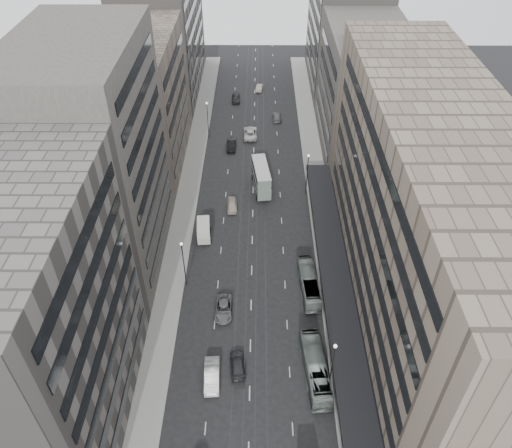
{
  "coord_description": "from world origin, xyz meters",
  "views": [
    {
      "loc": [
        0.97,
        -39.22,
        54.52
      ],
      "look_at": [
        0.63,
        20.01,
        5.07
      ],
      "focal_mm": 35.0,
      "sensor_mm": 36.0,
      "label": 1
    }
  ],
  "objects_px": {
    "bus_far": "(309,283)",
    "panel_van": "(204,230)",
    "sedan_1": "(212,375)",
    "sedan_2": "(224,309)",
    "bus_near": "(315,368)",
    "double_decker": "(261,177)",
    "pedestrian": "(345,393)"
  },
  "relations": [
    {
      "from": "double_decker",
      "to": "sedan_2",
      "type": "bearing_deg",
      "value": -107.82
    },
    {
      "from": "bus_near",
      "to": "double_decker",
      "type": "relative_size",
      "value": 1.17
    },
    {
      "from": "bus_far",
      "to": "double_decker",
      "type": "xyz_separation_m",
      "value": [
        -6.87,
        25.36,
        1.24
      ]
    },
    {
      "from": "bus_near",
      "to": "sedan_2",
      "type": "distance_m",
      "value": 15.65
    },
    {
      "from": "bus_near",
      "to": "bus_far",
      "type": "distance_m",
      "value": 14.45
    },
    {
      "from": "bus_far",
      "to": "panel_van",
      "type": "height_order",
      "value": "panel_van"
    },
    {
      "from": "panel_van",
      "to": "sedan_1",
      "type": "height_order",
      "value": "panel_van"
    },
    {
      "from": "sedan_2",
      "to": "panel_van",
      "type": "bearing_deg",
      "value": 103.98
    },
    {
      "from": "bus_far",
      "to": "pedestrian",
      "type": "height_order",
      "value": "bus_far"
    },
    {
      "from": "bus_far",
      "to": "sedan_2",
      "type": "relative_size",
      "value": 1.92
    },
    {
      "from": "bus_far",
      "to": "pedestrian",
      "type": "xyz_separation_m",
      "value": [
        2.97,
        -17.62,
        -0.34
      ]
    },
    {
      "from": "bus_far",
      "to": "sedan_1",
      "type": "relative_size",
      "value": 1.9
    },
    {
      "from": "bus_far",
      "to": "sedan_2",
      "type": "height_order",
      "value": "bus_far"
    },
    {
      "from": "bus_near",
      "to": "double_decker",
      "type": "bearing_deg",
      "value": -85.64
    },
    {
      "from": "panel_van",
      "to": "sedan_1",
      "type": "distance_m",
      "value": 26.95
    },
    {
      "from": "bus_far",
      "to": "panel_van",
      "type": "distance_m",
      "value": 20.02
    },
    {
      "from": "double_decker",
      "to": "sedan_2",
      "type": "xyz_separation_m",
      "value": [
        -5.33,
        -29.69,
        -1.9
      ]
    },
    {
      "from": "sedan_1",
      "to": "pedestrian",
      "type": "distance_m",
      "value": 16.21
    },
    {
      "from": "sedan_1",
      "to": "sedan_2",
      "type": "bearing_deg",
      "value": 82.3
    },
    {
      "from": "pedestrian",
      "to": "bus_far",
      "type": "bearing_deg",
      "value": -78.53
    },
    {
      "from": "panel_van",
      "to": "sedan_2",
      "type": "height_order",
      "value": "panel_van"
    },
    {
      "from": "double_decker",
      "to": "sedan_1",
      "type": "xyz_separation_m",
      "value": [
        -6.17,
        -40.51,
        -1.76
      ]
    },
    {
      "from": "panel_van",
      "to": "sedan_2",
      "type": "xyz_separation_m",
      "value": [
        4.13,
        -15.92,
        -0.87
      ]
    },
    {
      "from": "sedan_1",
      "to": "pedestrian",
      "type": "bearing_deg",
      "value": -12.01
    },
    {
      "from": "bus_far",
      "to": "double_decker",
      "type": "relative_size",
      "value": 1.08
    },
    {
      "from": "bus_near",
      "to": "sedan_2",
      "type": "relative_size",
      "value": 2.07
    },
    {
      "from": "sedan_1",
      "to": "pedestrian",
      "type": "relative_size",
      "value": 2.95
    },
    {
      "from": "sedan_1",
      "to": "bus_near",
      "type": "bearing_deg",
      "value": -0.08
    },
    {
      "from": "bus_near",
      "to": "pedestrian",
      "type": "distance_m",
      "value": 4.57
    },
    {
      "from": "bus_near",
      "to": "double_decker",
      "type": "xyz_separation_m",
      "value": [
        -6.59,
        39.8,
        1.13
      ]
    },
    {
      "from": "bus_far",
      "to": "panel_van",
      "type": "relative_size",
      "value": 2.09
    },
    {
      "from": "double_decker",
      "to": "bus_near",
      "type": "bearing_deg",
      "value": -88.23
    }
  ]
}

